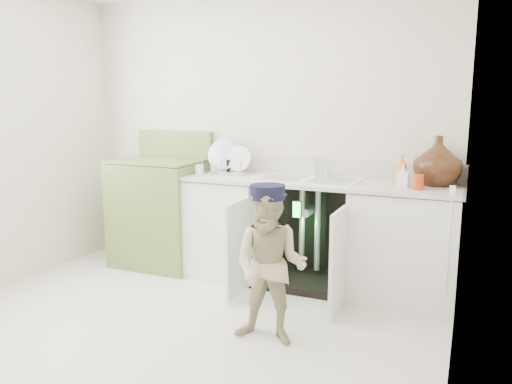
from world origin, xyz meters
TOP-DOWN VIEW (x-y plane):
  - ground at (0.00, 0.00)m, footprint 3.50×3.50m
  - room_shell at (0.00, 0.00)m, footprint 6.00×5.50m
  - counter_run at (0.60, 1.21)m, footprint 2.44×1.02m
  - avocado_stove at (-0.89, 1.18)m, footprint 0.81×0.65m
  - repair_worker at (0.66, 0.11)m, footprint 0.51×0.96m

SIDE VIEW (x-z plane):
  - ground at x=0.00m, z-range 0.00..0.00m
  - counter_run at x=0.60m, z-range -0.15..1.13m
  - avocado_stove at x=-0.89m, z-range -0.11..1.15m
  - repair_worker at x=0.66m, z-range 0.00..1.03m
  - room_shell at x=0.00m, z-range 0.62..1.88m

